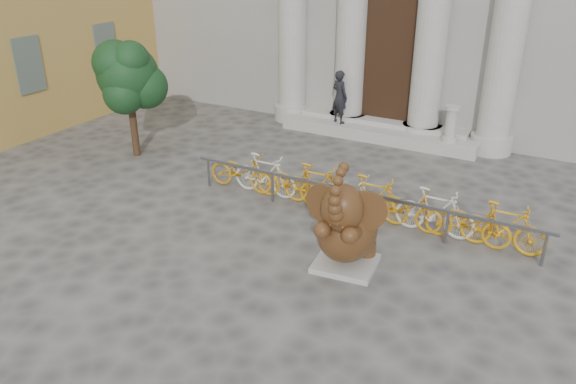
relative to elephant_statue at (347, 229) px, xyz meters
The scene contains 7 objects.
ground 3.10m from the elephant_statue, 132.75° to the right, with size 80.00×80.00×0.00m, color #474442.
entrance_steps 7.51m from the elephant_statue, 105.76° to the left, with size 6.00×1.20×0.36m, color #A8A59E.
elephant_statue is the anchor object (origin of this frame).
bike_rack 2.16m from the elephant_statue, 106.84° to the left, with size 8.00×0.53×1.00m.
tree 7.95m from the elephant_statue, 161.14° to the left, with size 1.84×1.68×3.19m.
pedestrian 7.71m from the elephant_statue, 115.09° to the left, with size 0.59×0.38×1.61m, color black.
balustrade_post 6.90m from the elephant_statue, 88.85° to the left, with size 0.41×0.41×1.01m.
Camera 1 is at (5.39, -6.10, 5.64)m, focal length 35.00 mm.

